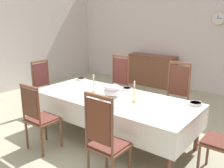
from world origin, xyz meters
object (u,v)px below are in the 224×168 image
(bowl_near_left, at_px, (81,79))
(chair_head_west, at_px, (45,87))
(bowl_far_left, at_px, (127,89))
(chair_north_b, at_px, (175,97))
(mounted_clock, at_px, (218,18))
(sideboard, at_px, (152,70))
(chair_south_a, at_px, (39,116))
(spoon_primary, at_px, (78,79))
(soup_tureen, at_px, (112,90))
(chair_south_b, at_px, (105,139))
(bowl_near_right, at_px, (105,106))
(spoon_secondary, at_px, (113,109))
(chair_north_a, at_px, (117,85))
(dining_table, at_px, (113,101))
(bowl_far_right, at_px, (196,103))
(candlestick_west, at_px, (94,85))
(candlestick_east, at_px, (134,94))

(bowl_near_left, bearing_deg, chair_head_west, -140.36)
(bowl_near_left, xyz_separation_m, bowl_far_left, (1.15, -0.01, -0.00))
(chair_north_b, distance_m, mounted_clock, 2.93)
(chair_north_b, height_order, sideboard, chair_north_b)
(chair_south_a, relative_size, spoon_primary, 5.97)
(chair_head_west, distance_m, soup_tureen, 1.78)
(chair_south_a, height_order, soup_tureen, chair_south_a)
(chair_south_b, distance_m, bowl_near_right, 0.71)
(chair_north_b, relative_size, spoon_primary, 6.88)
(chair_head_west, distance_m, spoon_primary, 0.70)
(chair_south_a, xyz_separation_m, spoon_secondary, (0.99, 0.55, 0.18))
(chair_north_a, bearing_deg, spoon_secondary, 124.88)
(bowl_near_left, bearing_deg, dining_table, -21.84)
(chair_south_a, bearing_deg, soup_tureen, 57.05)
(bowl_far_right, bearing_deg, candlestick_west, -164.41)
(bowl_far_left, height_order, spoon_secondary, bowl_far_left)
(candlestick_east, bearing_deg, bowl_far_right, 29.72)
(chair_south_a, distance_m, bowl_near_right, 1.03)
(chair_south_b, distance_m, chair_head_west, 2.62)
(chair_north_a, height_order, bowl_near_left, chair_north_a)
(chair_south_b, bearing_deg, chair_south_a, 179.67)
(chair_head_west, height_order, sideboard, chair_head_west)
(soup_tureen, relative_size, bowl_far_left, 1.66)
(chair_south_b, xyz_separation_m, chair_head_west, (-2.42, 0.99, -0.02))
(spoon_secondary, bearing_deg, chair_north_a, 117.08)
(bowl_near_right, bearing_deg, bowl_far_right, 42.45)
(candlestick_west, height_order, sideboard, candlestick_west)
(chair_head_west, height_order, bowl_far_left, chair_head_west)
(chair_head_west, relative_size, spoon_secondary, 6.40)
(soup_tureen, relative_size, bowl_near_right, 1.51)
(soup_tureen, xyz_separation_m, bowl_near_right, (0.23, -0.45, -0.09))
(chair_head_west, xyz_separation_m, bowl_near_left, (0.58, 0.48, 0.18))
(bowl_far_right, xyz_separation_m, sideboard, (-2.32, 2.89, -0.31))
(candlestick_west, bearing_deg, chair_head_west, 180.00)
(chair_south_b, bearing_deg, chair_north_a, 123.31)
(sideboard, relative_size, mounted_clock, 4.11)
(soup_tureen, distance_m, sideboard, 3.54)
(mounted_clock, bearing_deg, spoon_secondary, -92.79)
(dining_table, distance_m, chair_north_b, 1.19)
(spoon_primary, bearing_deg, bowl_far_right, 0.80)
(chair_south_b, bearing_deg, spoon_primary, 142.71)
(bowl_near_right, relative_size, mounted_clock, 0.55)
(chair_north_b, relative_size, bowl_near_left, 7.13)
(bowl_far_right, bearing_deg, chair_north_a, 163.78)
(bowl_near_right, relative_size, sideboard, 0.13)
(chair_south_a, distance_m, candlestick_east, 1.48)
(spoon_primary, height_order, sideboard, sideboard)
(bowl_near_left, bearing_deg, bowl_near_right, -33.43)
(candlestick_east, xyz_separation_m, bowl_far_left, (-0.45, 0.47, -0.11))
(chair_south_a, bearing_deg, chair_head_west, 138.80)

